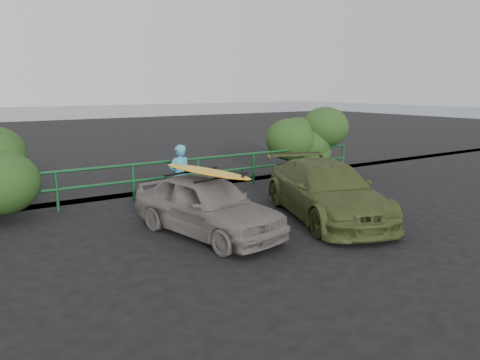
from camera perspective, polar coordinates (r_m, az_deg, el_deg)
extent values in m
plane|color=black|center=(9.41, 4.14, -7.79)|extent=(80.00, 80.00, 0.00)
imported|color=slate|center=(9.85, -4.07, -3.07)|extent=(2.20, 3.95, 1.27)
imported|color=#3E471F|center=(11.27, 10.47, -1.26)|extent=(3.26, 4.91, 1.32)
imported|color=teal|center=(12.16, -7.34, 0.49)|extent=(0.62, 0.43, 1.63)
ellipsoid|color=gold|center=(9.69, -4.13, 1.06)|extent=(1.03, 2.64, 0.08)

